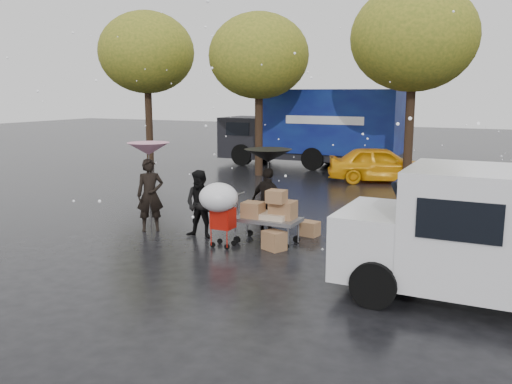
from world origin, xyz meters
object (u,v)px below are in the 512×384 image
at_px(person_black, 268,202).
at_px(shopping_cart, 219,201).
at_px(vendor_cart, 270,212).
at_px(person_pink, 150,195).
at_px(yellow_taxi, 381,164).
at_px(white_van, 505,236).
at_px(blue_truck, 315,128).

xyz_separation_m(person_black, shopping_cart, (-0.50, -1.44, 0.24)).
bearing_deg(person_black, vendor_cart, 133.23).
relative_size(vendor_cart, shopping_cart, 1.04).
xyz_separation_m(person_pink, yellow_taxi, (3.37, 9.87, -0.22)).
bearing_deg(person_pink, person_black, -21.53).
relative_size(white_van, yellow_taxi, 1.23).
bearing_deg(yellow_taxi, person_black, 156.55).
distance_m(person_black, shopping_cart, 1.54).
relative_size(person_pink, blue_truck, 0.22).
bearing_deg(vendor_cart, blue_truck, 105.56).
xyz_separation_m(shopping_cart, blue_truck, (-2.69, 13.47, 0.69)).
bearing_deg(person_pink, shopping_cart, -52.79).
bearing_deg(vendor_cart, yellow_taxi, 88.62).
bearing_deg(yellow_taxi, person_pink, 141.23).
bearing_deg(vendor_cart, person_pink, -175.81).
bearing_deg(yellow_taxi, white_van, -177.82).
xyz_separation_m(vendor_cart, blue_truck, (-3.51, 12.62, 1.03)).
bearing_deg(vendor_cart, shopping_cart, -134.24).
xyz_separation_m(person_pink, white_van, (7.97, -1.46, 0.26)).
bearing_deg(white_van, blue_truck, 120.27).
distance_m(person_pink, person_black, 2.93).
xyz_separation_m(person_black, vendor_cart, (0.32, -0.59, -0.09)).
distance_m(person_pink, white_van, 8.11).
bearing_deg(blue_truck, yellow_taxi, -38.47).
bearing_deg(person_black, person_pink, 30.91).
xyz_separation_m(shopping_cart, white_van, (5.66, -0.84, 0.10)).
height_order(vendor_cart, shopping_cart, shopping_cart).
xyz_separation_m(person_pink, blue_truck, (-0.38, 12.85, 0.86)).
bearing_deg(person_black, yellow_taxi, -78.87).
xyz_separation_m(person_black, yellow_taxi, (0.55, 9.05, -0.14)).
relative_size(shopping_cart, yellow_taxi, 0.37).
relative_size(person_pink, person_black, 1.09).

